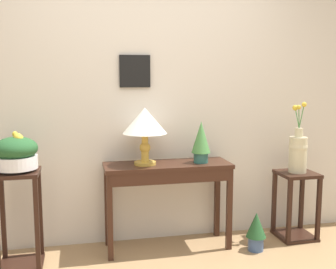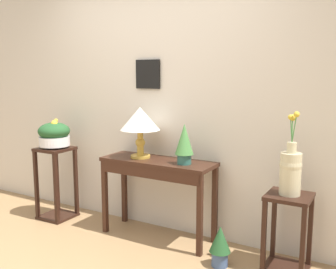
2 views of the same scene
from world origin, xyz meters
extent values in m
cube|color=beige|center=(0.00, 1.54, 1.40)|extent=(9.00, 0.10, 2.80)
cube|color=black|center=(-0.10, 1.48, 1.55)|extent=(0.27, 0.02, 0.28)
cube|color=tan|center=(-0.10, 1.47, 1.55)|extent=(0.22, 0.01, 0.23)
cube|color=#381E14|center=(0.15, 1.26, 0.74)|extent=(1.10, 0.38, 0.03)
cube|color=#381E14|center=(0.15, 1.09, 0.68)|extent=(1.03, 0.03, 0.10)
cube|color=#381E14|center=(-0.37, 1.10, 0.36)|extent=(0.05, 0.04, 0.73)
cube|color=#381E14|center=(0.66, 1.10, 0.36)|extent=(0.04, 0.04, 0.73)
cube|color=#381E14|center=(-0.37, 1.42, 0.36)|extent=(0.05, 0.04, 0.73)
cube|color=#381E14|center=(0.66, 1.42, 0.36)|extent=(0.04, 0.04, 0.73)
cylinder|color=gold|center=(-0.05, 1.26, 0.77)|extent=(0.19, 0.19, 0.02)
cylinder|color=gold|center=(-0.05, 1.26, 0.85)|extent=(0.07, 0.07, 0.12)
sphere|color=gold|center=(-0.05, 1.26, 0.91)|extent=(0.09, 0.09, 0.09)
cylinder|color=gold|center=(-0.05, 1.26, 0.97)|extent=(0.06, 0.06, 0.12)
cone|color=white|center=(-0.05, 1.26, 1.14)|extent=(0.38, 0.38, 0.22)
cylinder|color=#2D665B|center=(0.44, 1.23, 0.81)|extent=(0.13, 0.13, 0.09)
cone|color=#478442|center=(0.44, 1.23, 0.99)|extent=(0.17, 0.17, 0.27)
cube|color=black|center=(-1.08, 1.14, 0.77)|extent=(0.34, 0.34, 0.03)
cube|color=black|center=(-1.08, 1.14, 0.01)|extent=(0.34, 0.34, 0.03)
cube|color=black|center=(-1.22, 1.00, 0.39)|extent=(0.04, 0.04, 0.72)
cube|color=black|center=(-0.93, 1.00, 0.39)|extent=(0.03, 0.04, 0.72)
cube|color=black|center=(-1.22, 1.29, 0.39)|extent=(0.04, 0.04, 0.72)
cube|color=black|center=(-0.93, 1.29, 0.39)|extent=(0.03, 0.04, 0.72)
cylinder|color=silver|center=(-1.08, 1.14, 0.79)|extent=(0.14, 0.14, 0.02)
cylinder|color=silver|center=(-1.08, 1.14, 0.85)|extent=(0.32, 0.32, 0.10)
ellipsoid|color=#235128|center=(-1.08, 1.14, 0.96)|extent=(0.33, 0.33, 0.18)
cylinder|color=#235128|center=(-1.07, 1.14, 0.97)|extent=(0.03, 0.02, 0.15)
sphere|color=gold|center=(-1.06, 1.14, 1.05)|extent=(0.07, 0.07, 0.07)
cylinder|color=#235128|center=(-1.08, 1.16, 0.98)|extent=(0.01, 0.05, 0.17)
sphere|color=gold|center=(-1.08, 1.18, 1.07)|extent=(0.04, 0.04, 0.04)
cylinder|color=#235128|center=(-1.06, 1.13, 0.97)|extent=(0.04, 0.03, 0.14)
sphere|color=gold|center=(-1.05, 1.12, 1.04)|extent=(0.07, 0.07, 0.07)
cube|color=black|center=(1.37, 1.22, 0.62)|extent=(0.34, 0.34, 0.03)
cube|color=black|center=(1.37, 1.22, 0.01)|extent=(0.34, 0.34, 0.03)
cube|color=black|center=(1.22, 1.08, 0.32)|extent=(0.04, 0.04, 0.57)
cube|color=black|center=(1.51, 1.08, 0.32)|extent=(0.04, 0.04, 0.57)
cube|color=black|center=(1.22, 1.37, 0.32)|extent=(0.04, 0.04, 0.57)
cube|color=black|center=(1.51, 1.37, 0.32)|extent=(0.04, 0.04, 0.57)
cylinder|color=beige|center=(1.37, 1.22, 0.80)|extent=(0.16, 0.16, 0.33)
sphere|color=beige|center=(1.37, 1.22, 0.87)|extent=(0.17, 0.17, 0.17)
cylinder|color=beige|center=(1.37, 1.22, 1.00)|extent=(0.07, 0.07, 0.08)
cylinder|color=#478442|center=(1.36, 1.22, 1.14)|extent=(0.03, 0.02, 0.19)
sphere|color=gold|center=(1.35, 1.21, 1.23)|extent=(0.04, 0.04, 0.04)
cylinder|color=#478442|center=(1.38, 1.21, 1.15)|extent=(0.04, 0.03, 0.22)
sphere|color=gold|center=(1.39, 1.20, 1.26)|extent=(0.04, 0.04, 0.04)
cylinder|color=#478442|center=(1.36, 1.25, 1.13)|extent=(0.03, 0.06, 0.18)
sphere|color=gold|center=(1.35, 1.28, 1.22)|extent=(0.05, 0.05, 0.05)
cylinder|color=#3D5684|center=(0.88, 1.02, 0.06)|extent=(0.13, 0.13, 0.13)
cone|color=#235128|center=(0.88, 1.02, 0.24)|extent=(0.17, 0.17, 0.22)
camera|label=1|loc=(-0.60, -2.14, 1.50)|focal=43.92mm
camera|label=2|loc=(2.00, -1.73, 1.55)|focal=41.17mm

